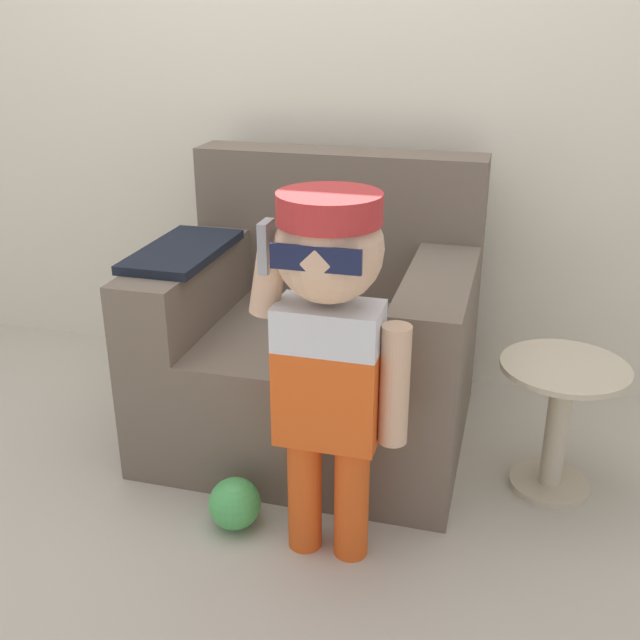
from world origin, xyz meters
TOP-DOWN VIEW (x-y plane):
  - ground_plane at (0.00, 0.00)m, footprint 10.00×10.00m
  - wall_back at (0.00, 0.66)m, footprint 10.00×0.05m
  - armchair at (0.17, 0.11)m, footprint 1.10×0.91m
  - person_child at (0.38, -0.55)m, footprint 0.43×0.32m
  - side_table at (1.01, -0.06)m, footprint 0.40×0.40m
  - toy_ball at (0.08, -0.53)m, footprint 0.16×0.16m

SIDE VIEW (x-z plane):
  - ground_plane at x=0.00m, z-range 0.00..0.00m
  - toy_ball at x=0.08m, z-range 0.00..0.16m
  - side_table at x=1.01m, z-range 0.05..0.49m
  - armchair at x=0.17m, z-range -0.14..0.84m
  - person_child at x=0.38m, z-range 0.18..1.23m
  - wall_back at x=0.00m, z-range 0.00..2.60m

